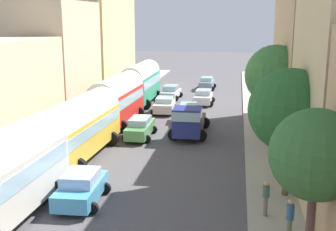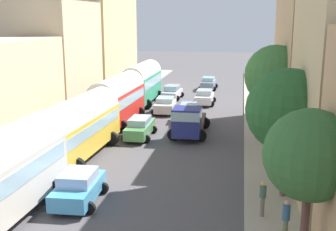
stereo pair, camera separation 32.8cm
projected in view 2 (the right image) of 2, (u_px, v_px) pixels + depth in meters
ground_plane at (176, 120)px, 38.00m from camera, size 154.00×154.00×0.00m
sidewalk_left at (98, 116)px, 39.19m from camera, size 2.50×70.00×0.14m
sidewalk_right at (259, 122)px, 36.77m from camera, size 2.50×70.00×0.14m
building_left_2 at (56, 53)px, 39.37m from camera, size 6.25×9.42×11.34m
building_left_3 at (102, 36)px, 51.03m from camera, size 5.70×13.92×13.36m
building_right_2 at (318, 58)px, 32.22m from camera, size 6.10×14.46×11.75m
parked_bus_0 at (0, 172)px, 18.57m from camera, size 3.37×8.58×4.14m
parked_bus_1 at (77, 125)px, 27.24m from camera, size 3.57×9.63×3.94m
parked_bus_2 at (117, 98)px, 35.85m from camera, size 3.49×8.45×4.13m
parked_bus_3 at (142, 81)px, 44.47m from camera, size 3.33×8.52×4.27m
cargo_truck_0 at (189, 120)px, 32.22m from camera, size 2.94×6.54×2.51m
car_0 at (189, 113)px, 37.11m from camera, size 2.30×3.92×1.60m
car_1 at (204, 97)px, 44.41m from camera, size 2.33×3.90×1.56m
car_2 at (208, 83)px, 53.63m from camera, size 2.30×4.03×1.58m
car_3 at (78, 187)px, 20.79m from camera, size 2.48×3.89×1.59m
car_4 at (140, 127)px, 32.13m from camera, size 2.17×4.35×1.56m
car_5 at (165, 105)px, 40.42m from camera, size 2.46×3.86×1.52m
car_6 at (172, 92)px, 47.55m from camera, size 2.42×3.89×1.53m
pedestrian_0 at (286, 218)px, 17.05m from camera, size 0.38×0.38×1.81m
pedestrian_1 at (263, 197)px, 19.02m from camera, size 0.34×0.34×1.80m
roadside_tree_0 at (310, 156)px, 13.65m from camera, size 3.03×3.03×6.10m
roadside_tree_1 at (288, 111)px, 20.48m from camera, size 4.08×4.08×6.57m
roadside_tree_2 at (275, 76)px, 29.11m from camera, size 4.20×4.20×7.11m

